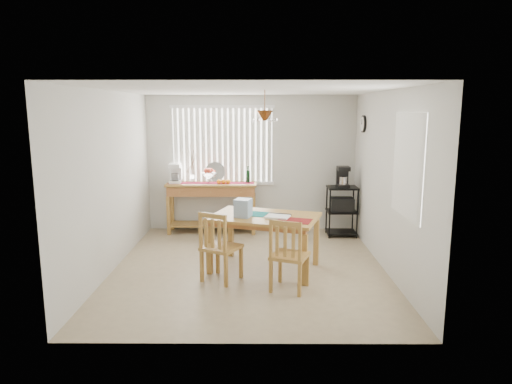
{
  "coord_description": "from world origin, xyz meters",
  "views": [
    {
      "loc": [
        0.14,
        -6.51,
        2.34
      ],
      "look_at": [
        0.1,
        0.55,
        1.05
      ],
      "focal_mm": 32.0,
      "sensor_mm": 36.0,
      "label": 1
    }
  ],
  "objects_px": {
    "cart_items": "(343,177)",
    "dining_table": "(264,222)",
    "wire_cart": "(342,206)",
    "sideboard": "(212,195)",
    "chair_right": "(289,256)",
    "chair_left": "(220,247)"
  },
  "relations": [
    {
      "from": "wire_cart",
      "to": "sideboard",
      "type": "bearing_deg",
      "value": 174.8
    },
    {
      "from": "cart_items",
      "to": "dining_table",
      "type": "xyz_separation_m",
      "value": [
        -1.46,
        -1.84,
        -0.38
      ]
    },
    {
      "from": "chair_left",
      "to": "chair_right",
      "type": "height_order",
      "value": "chair_left"
    },
    {
      "from": "wire_cart",
      "to": "chair_left",
      "type": "bearing_deg",
      "value": -132.03
    },
    {
      "from": "wire_cart",
      "to": "cart_items",
      "type": "height_order",
      "value": "cart_items"
    },
    {
      "from": "sideboard",
      "to": "chair_left",
      "type": "height_order",
      "value": "chair_left"
    },
    {
      "from": "sideboard",
      "to": "chair_left",
      "type": "distance_m",
      "value": 2.56
    },
    {
      "from": "chair_right",
      "to": "dining_table",
      "type": "bearing_deg",
      "value": 110.66
    },
    {
      "from": "dining_table",
      "to": "chair_left",
      "type": "bearing_deg",
      "value": -142.26
    },
    {
      "from": "sideboard",
      "to": "wire_cart",
      "type": "relative_size",
      "value": 1.83
    },
    {
      "from": "wire_cart",
      "to": "cart_items",
      "type": "relative_size",
      "value": 2.43
    },
    {
      "from": "cart_items",
      "to": "chair_left",
      "type": "height_order",
      "value": "cart_items"
    },
    {
      "from": "sideboard",
      "to": "chair_left",
      "type": "relative_size",
      "value": 1.72
    },
    {
      "from": "wire_cart",
      "to": "dining_table",
      "type": "bearing_deg",
      "value": -128.64
    },
    {
      "from": "cart_items",
      "to": "dining_table",
      "type": "relative_size",
      "value": 0.22
    },
    {
      "from": "chair_right",
      "to": "cart_items",
      "type": "bearing_deg",
      "value": 66.41
    },
    {
      "from": "wire_cart",
      "to": "chair_right",
      "type": "bearing_deg",
      "value": -113.67
    },
    {
      "from": "sideboard",
      "to": "wire_cart",
      "type": "distance_m",
      "value": 2.44
    },
    {
      "from": "sideboard",
      "to": "chair_right",
      "type": "relative_size",
      "value": 1.76
    },
    {
      "from": "sideboard",
      "to": "cart_items",
      "type": "distance_m",
      "value": 2.47
    },
    {
      "from": "dining_table",
      "to": "chair_right",
      "type": "height_order",
      "value": "chair_right"
    },
    {
      "from": "cart_items",
      "to": "chair_right",
      "type": "xyz_separation_m",
      "value": [
        -1.16,
        -2.65,
        -0.63
      ]
    }
  ]
}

